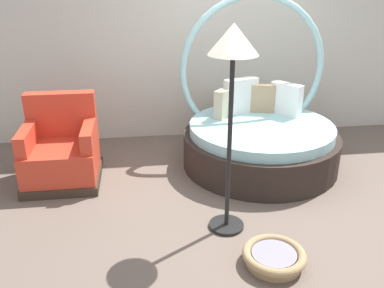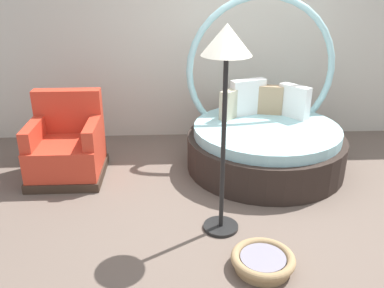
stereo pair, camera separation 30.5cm
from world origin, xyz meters
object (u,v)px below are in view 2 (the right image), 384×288
(round_daybed, at_px, (264,135))
(red_armchair, at_px, (67,148))
(pet_basket, at_px, (263,261))
(floor_lamp, at_px, (226,62))

(round_daybed, distance_m, red_armchair, 2.29)
(pet_basket, distance_m, floor_lamp, 1.59)
(round_daybed, relative_size, floor_lamp, 1.08)
(red_armchair, bearing_deg, pet_basket, -42.45)
(round_daybed, xyz_separation_m, red_armchair, (-2.28, -0.16, -0.04))
(red_armchair, height_order, floor_lamp, floor_lamp)
(floor_lamp, bearing_deg, pet_basket, -64.81)
(round_daybed, xyz_separation_m, pet_basket, (-0.40, -1.88, -0.30))
(round_daybed, height_order, pet_basket, round_daybed)
(round_daybed, distance_m, pet_basket, 1.95)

